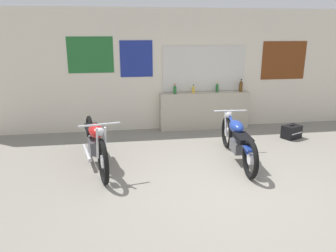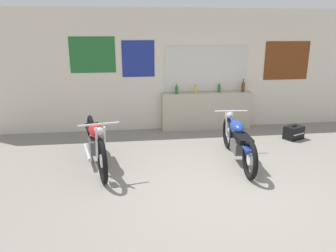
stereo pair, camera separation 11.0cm
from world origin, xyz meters
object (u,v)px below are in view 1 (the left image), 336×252
at_px(bottle_left_center, 193,89).
at_px(bottle_center, 217,88).
at_px(bottle_leftmost, 175,89).
at_px(motorcycle_red, 95,142).
at_px(hard_case_black, 291,132).
at_px(motorcycle_blue, 238,140).
at_px(bottle_right_center, 241,86).

distance_m(bottle_left_center, bottle_center, 0.59).
bearing_deg(bottle_leftmost, motorcycle_red, -132.41).
bearing_deg(motorcycle_red, bottle_left_center, 41.45).
relative_size(motorcycle_red, hard_case_black, 4.55).
bearing_deg(motorcycle_blue, hard_case_black, 32.80).
distance_m(bottle_left_center, hard_case_black, 2.40).
xyz_separation_m(motorcycle_red, hard_case_black, (4.20, 0.91, -0.30)).
xyz_separation_m(bottle_left_center, bottle_center, (0.59, 0.03, 0.02)).
bearing_deg(motorcycle_red, motorcycle_blue, -3.64).
bearing_deg(bottle_left_center, bottle_center, 3.25).
relative_size(bottle_leftmost, hard_case_black, 0.48).
relative_size(bottle_left_center, motorcycle_blue, 0.09).
xyz_separation_m(bottle_leftmost, hard_case_black, (2.46, -0.99, -0.84)).
relative_size(bottle_left_center, bottle_center, 0.83).
xyz_separation_m(bottle_left_center, motorcycle_blue, (0.35, -2.09, -0.57)).
bearing_deg(motorcycle_red, bottle_right_center, 30.01).
distance_m(bottle_left_center, motorcycle_red, 2.96).
bearing_deg(bottle_right_center, bottle_leftmost, -178.67).
xyz_separation_m(bottle_center, motorcycle_blue, (-0.23, -2.13, -0.59)).
bearing_deg(bottle_leftmost, bottle_center, 3.50).
distance_m(bottle_leftmost, motorcycle_blue, 2.29).
relative_size(motorcycle_blue, motorcycle_red, 0.97).
bearing_deg(bottle_leftmost, hard_case_black, -21.93).
distance_m(bottle_leftmost, bottle_left_center, 0.45).
distance_m(bottle_leftmost, bottle_center, 1.04).
bearing_deg(hard_case_black, motorcycle_red, -167.79).
bearing_deg(bottle_right_center, motorcycle_blue, -111.26).
height_order(bottle_leftmost, hard_case_black, bottle_leftmost).
xyz_separation_m(bottle_left_center, bottle_right_center, (1.17, 0.01, 0.05)).
xyz_separation_m(bottle_center, motorcycle_red, (-2.77, -1.96, -0.55)).
height_order(bottle_left_center, motorcycle_red, bottle_left_center).
bearing_deg(bottle_center, bottle_left_center, -176.75).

